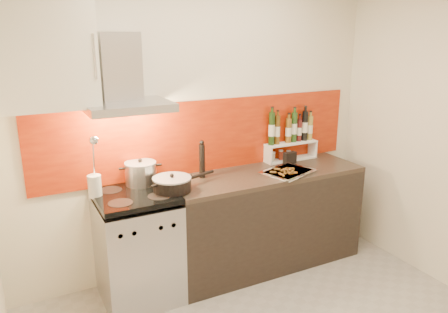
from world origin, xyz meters
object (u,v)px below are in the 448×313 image
counter (265,218)px  pepper_mill (202,160)px  saute_pan (173,184)px  baking_tray (288,172)px  range_stove (138,248)px  stock_pot (141,173)px

counter → pepper_mill: 0.84m
saute_pan → pepper_mill: 0.41m
baking_tray → range_stove: bearing=175.0°
stock_pot → saute_pan: stock_pot is taller
range_stove → counter: (1.20, 0.00, 0.01)m
counter → baking_tray: baking_tray is taller
stock_pot → pepper_mill: (0.52, -0.05, 0.06)m
range_stove → counter: size_ratio=0.51×
counter → baking_tray: size_ratio=3.44×
pepper_mill → range_stove: bearing=-168.3°
range_stove → stock_pot: stock_pot is taller
pepper_mill → baking_tray: size_ratio=0.63×
stock_pot → range_stove: bearing=-120.6°
counter → saute_pan: saute_pan is taller
range_stove → baking_tray: baking_tray is taller
stock_pot → saute_pan: 0.31m
saute_pan → baking_tray: 1.07m
saute_pan → pepper_mill: bearing=30.2°
stock_pot → saute_pan: size_ratio=0.45×
baking_tray → pepper_mill: bearing=160.9°
counter → baking_tray: (0.15, -0.12, 0.47)m
counter → pepper_mill: bearing=167.5°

